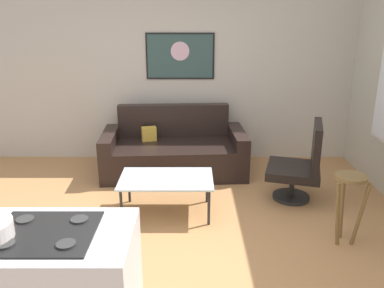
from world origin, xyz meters
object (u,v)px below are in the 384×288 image
Objects in this scene: coffee_table at (166,181)px; couch at (174,152)px; armchair at (301,165)px; wall_painting at (180,56)px; bar_stool at (349,193)px.

couch is at bearing 88.61° from coffee_table.
coffee_table is 1.60m from armchair.
wall_painting is at bearing 82.13° from couch.
couch is 1.79m from armchair.
coffee_table is 2.16m from wall_painting.
armchair is at bearing -45.56° from wall_painting.
wall_painting reaches higher than couch.
bar_stool is (1.73, -1.85, 0.24)m from couch.
couch is 2.03× the size of wall_painting.
coffee_table is 1.03× the size of wall_painting.
wall_painting reaches higher than coffee_table.
coffee_table is 1.06× the size of armchair.
coffee_table is at bearing -91.39° from couch.
wall_painting reaches higher than armchair.
coffee_table is 1.86m from bar_stool.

